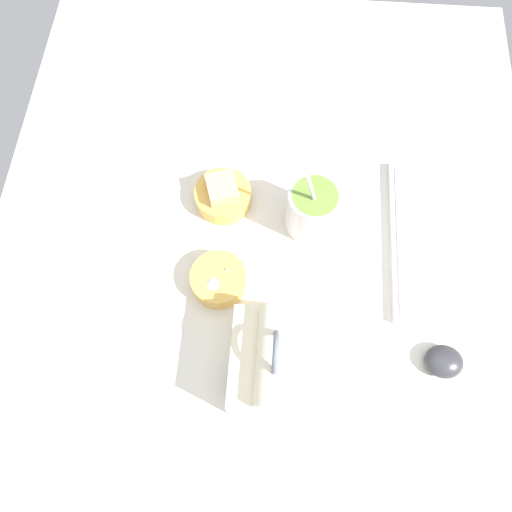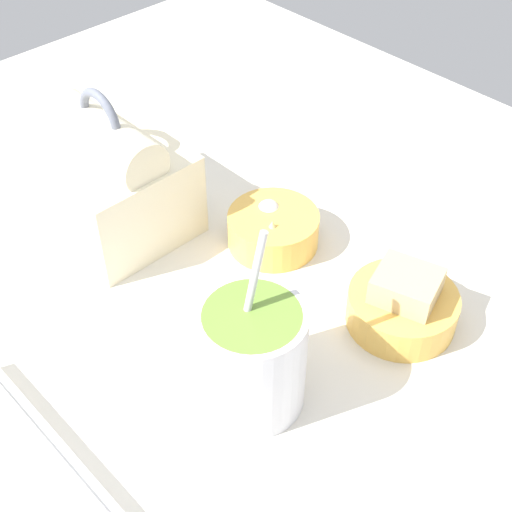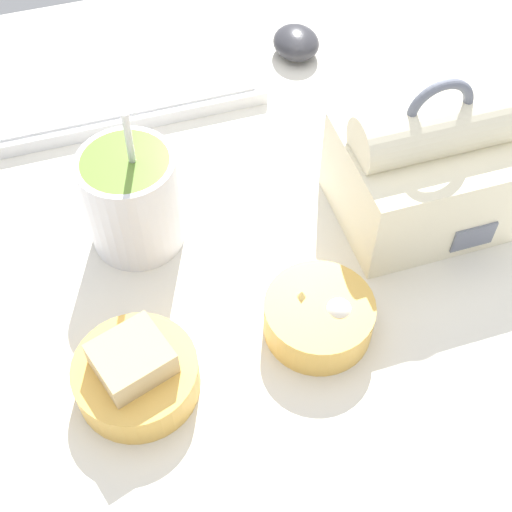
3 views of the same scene
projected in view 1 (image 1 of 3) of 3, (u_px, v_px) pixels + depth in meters
desk_surface at (262, 255)px, 99.94cm from camera, size 140.00×110.00×2.00cm
keyboard at (420, 240)px, 98.94cm from camera, size 34.50×11.47×2.10cm
lunch_bag at (274, 362)px, 84.36cm from camera, size 17.01×14.71×18.28cm
soup_cup at (312, 209)px, 95.96cm from camera, size 9.91×9.91×19.15cm
bento_bowl_sandwich at (223, 195)px, 101.04cm from camera, size 11.46×11.46×6.76cm
bento_bowl_snacks at (219, 279)px, 94.54cm from camera, size 10.65×10.65×4.99cm
computer_mouse at (444, 361)px, 89.18cm from camera, size 6.08×7.01×3.57cm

